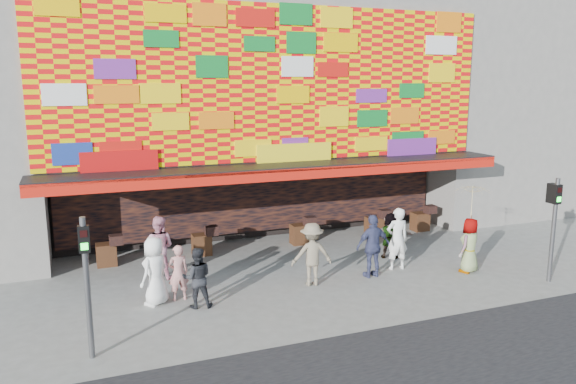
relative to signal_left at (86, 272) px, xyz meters
name	(u,v)px	position (x,y,z in m)	size (l,w,h in m)	color
ground	(331,292)	(6.20, 1.50, -1.86)	(90.00, 90.00, 0.00)	slate
shop_building	(241,92)	(6.20, 9.68, 3.37)	(15.20, 9.40, 10.00)	gray
neighbor_right	(510,73)	(19.20, 9.50, 4.14)	(11.00, 8.00, 12.00)	gray
signal_left	(86,272)	(0.00, 0.00, 0.00)	(0.22, 0.20, 3.00)	#59595B
signal_right	(554,218)	(12.40, 0.00, 0.00)	(0.22, 0.20, 3.00)	#59595B
ped_a	(155,271)	(1.67, 2.40, -0.97)	(0.87, 0.57, 1.78)	white
ped_b	(178,273)	(2.27, 2.47, -1.11)	(0.55, 0.36, 1.49)	tan
ped_c	(197,278)	(2.63, 1.83, -1.08)	(0.76, 0.59, 1.56)	#222328
ped_d	(312,254)	(5.96, 2.24, -0.97)	(1.15, 0.66, 1.78)	#7B6F59
ped_e	(373,246)	(7.88, 2.20, -0.93)	(1.09, 0.45, 1.86)	#383D62
ped_f	(390,235)	(9.30, 3.55, -1.11)	(1.39, 0.44, 1.50)	gray
ped_g	(470,245)	(10.78, 1.51, -1.03)	(0.81, 0.53, 1.65)	gray
ped_h	(397,239)	(8.91, 2.53, -0.90)	(0.70, 0.46, 1.91)	white
ped_i	(159,247)	(2.08, 4.41, -0.94)	(0.89, 0.70, 1.84)	pink
parasol	(473,201)	(10.78, 1.51, 0.32)	(1.11, 1.13, 1.90)	#F0E397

